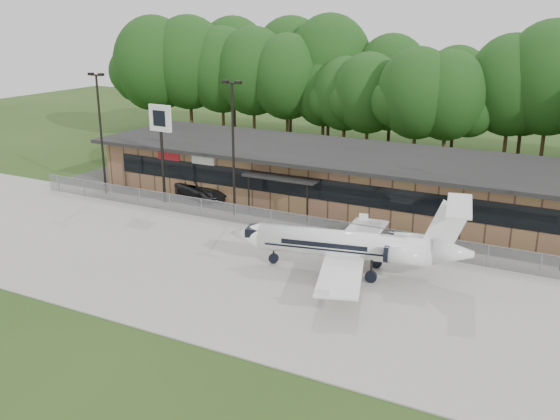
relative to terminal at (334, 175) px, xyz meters
The scene contains 11 objects.
ground 24.04m from the terminal, 89.99° to the right, with size 160.00×160.00×0.00m, color #243F16.
apron 16.08m from the terminal, 89.99° to the right, with size 64.00×18.00×0.08m, color #9E9B93.
parking_lot 4.93m from the terminal, 89.96° to the right, with size 50.00×9.00×0.06m, color #383835.
terminal is the anchor object (origin of this frame).
fence 9.05m from the terminal, 89.98° to the right, with size 46.00×0.04×1.52m.
treeline 18.83m from the terminal, 89.99° to the left, with size 72.00×12.00×15.00m, color #173711, non-canonical shape.
light_pole_left 19.84m from the terminal, 157.54° to the right, with size 1.55×0.30×10.23m.
light_pole_mid 9.73m from the terminal, 123.89° to the right, with size 1.55×0.30×10.23m.
business_jet 15.32m from the terminal, 62.66° to the right, with size 14.60×13.12×4.93m.
suv 11.15m from the terminal, 156.52° to the right, with size 2.68×5.82×1.62m, color #29292B.
pole_sign 14.44m from the terminal, 149.05° to the right, with size 2.11×0.35×8.01m.
Camera 1 is at (19.39, -21.93, 14.77)m, focal length 40.00 mm.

